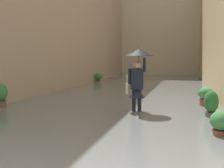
# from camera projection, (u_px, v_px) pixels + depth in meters

# --- Properties ---
(ground_plane) EXTENTS (62.00, 62.00, 0.00)m
(ground_plane) POSITION_uv_depth(u_px,v_px,m) (137.00, 91.00, 14.85)
(ground_plane) COLOR slate
(flood_water) EXTENTS (8.32, 30.80, 0.15)m
(flood_water) POSITION_uv_depth(u_px,v_px,m) (137.00, 90.00, 14.84)
(flood_water) COLOR slate
(flood_water) RESTS_ON ground_plane
(building_facade_far) EXTENTS (11.12, 1.80, 12.50)m
(building_facade_far) POSITION_uv_depth(u_px,v_px,m) (161.00, 14.00, 27.04)
(building_facade_far) COLOR beige
(building_facade_far) RESTS_ON ground_plane
(person_wading) EXTENTS (0.91, 0.91, 2.17)m
(person_wading) POSITION_uv_depth(u_px,v_px,m) (138.00, 70.00, 8.36)
(person_wading) COLOR black
(person_wading) RESTS_ON ground_plane
(potted_plant_near_right) EXTENTS (0.47, 0.47, 0.97)m
(potted_plant_near_right) POSITION_uv_depth(u_px,v_px,m) (0.00, 96.00, 9.12)
(potted_plant_near_right) COLOR brown
(potted_plant_near_right) RESTS_ON ground_plane
(potted_plant_mid_left) EXTENTS (0.51, 0.51, 0.67)m
(potted_plant_mid_left) POSITION_uv_depth(u_px,v_px,m) (222.00, 124.00, 5.84)
(potted_plant_mid_left) COLOR #9E563D
(potted_plant_mid_left) RESTS_ON ground_plane
(potted_plant_mid_right) EXTENTS (0.53, 0.53, 0.80)m
(potted_plant_mid_right) POSITION_uv_depth(u_px,v_px,m) (99.00, 77.00, 19.37)
(potted_plant_mid_right) COLOR #66605B
(potted_plant_mid_right) RESTS_ON ground_plane
(potted_plant_near_left) EXTENTS (0.41, 0.41, 0.89)m
(potted_plant_near_left) POSITION_uv_depth(u_px,v_px,m) (211.00, 105.00, 7.69)
(potted_plant_near_left) COLOR #66605B
(potted_plant_near_left) RESTS_ON ground_plane
(potted_plant_far_left) EXTENTS (0.53, 0.53, 0.79)m
(potted_plant_far_left) POSITION_uv_depth(u_px,v_px,m) (206.00, 97.00, 9.53)
(potted_plant_far_left) COLOR brown
(potted_plant_far_left) RESTS_ON ground_plane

